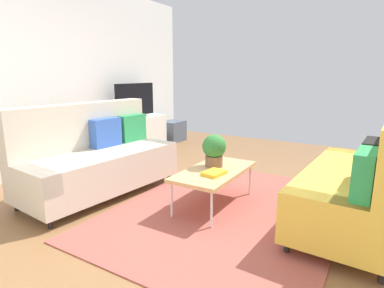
{
  "coord_description": "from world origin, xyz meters",
  "views": [
    {
      "loc": [
        -3.0,
        -1.54,
        1.45
      ],
      "look_at": [
        0.07,
        0.33,
        0.65
      ],
      "focal_mm": 29.54,
      "sensor_mm": 36.0,
      "label": 1
    }
  ],
  "objects_px": {
    "tv_console": "(136,134)",
    "tv": "(135,101)",
    "coffee_table": "(214,172)",
    "vase_0": "(111,118)",
    "storage_trunk": "(173,131)",
    "potted_plant": "(214,149)",
    "table_book_0": "(214,173)",
    "couch_beige": "(98,158)",
    "vase_1": "(117,116)",
    "couch_green": "(362,183)",
    "bottle_0": "(127,113)"
  },
  "relations": [
    {
      "from": "tv_console",
      "to": "tv",
      "type": "height_order",
      "value": "tv"
    },
    {
      "from": "coffee_table",
      "to": "vase_0",
      "type": "xyz_separation_m",
      "value": [
        0.96,
        2.53,
        0.31
      ]
    },
    {
      "from": "storage_trunk",
      "to": "potted_plant",
      "type": "distance_m",
      "value": 3.45
    },
    {
      "from": "table_book_0",
      "to": "tv",
      "type": "bearing_deg",
      "value": 56.26
    },
    {
      "from": "couch_beige",
      "to": "tv",
      "type": "height_order",
      "value": "tv"
    },
    {
      "from": "vase_0",
      "to": "potted_plant",
      "type": "bearing_deg",
      "value": -108.95
    },
    {
      "from": "coffee_table",
      "to": "table_book_0",
      "type": "relative_size",
      "value": 4.58
    },
    {
      "from": "storage_trunk",
      "to": "vase_1",
      "type": "bearing_deg",
      "value": 174.35
    },
    {
      "from": "couch_green",
      "to": "tv_console",
      "type": "xyz_separation_m",
      "value": [
        1.26,
        3.9,
        -0.13
      ]
    },
    {
      "from": "couch_beige",
      "to": "bottle_0",
      "type": "xyz_separation_m",
      "value": [
        1.66,
        1.02,
        0.31
      ]
    },
    {
      "from": "coffee_table",
      "to": "tv_console",
      "type": "bearing_deg",
      "value": 58.21
    },
    {
      "from": "couch_green",
      "to": "vase_0",
      "type": "bearing_deg",
      "value": 83.38
    },
    {
      "from": "bottle_0",
      "to": "vase_1",
      "type": "bearing_deg",
      "value": 151.06
    },
    {
      "from": "bottle_0",
      "to": "table_book_0",
      "type": "bearing_deg",
      "value": -119.79
    },
    {
      "from": "vase_0",
      "to": "bottle_0",
      "type": "distance_m",
      "value": 0.34
    },
    {
      "from": "couch_green",
      "to": "tv",
      "type": "relative_size",
      "value": 1.94
    },
    {
      "from": "tv",
      "to": "potted_plant",
      "type": "distance_m",
      "value": 2.81
    },
    {
      "from": "tv",
      "to": "bottle_0",
      "type": "bearing_deg",
      "value": -175.48
    },
    {
      "from": "couch_beige",
      "to": "potted_plant",
      "type": "relative_size",
      "value": 5.33
    },
    {
      "from": "couch_beige",
      "to": "couch_green",
      "type": "height_order",
      "value": "same"
    },
    {
      "from": "couch_beige",
      "to": "storage_trunk",
      "type": "height_order",
      "value": "couch_beige"
    },
    {
      "from": "couch_green",
      "to": "vase_1",
      "type": "bearing_deg",
      "value": 81.08
    },
    {
      "from": "potted_plant",
      "to": "tv",
      "type": "bearing_deg",
      "value": 59.23
    },
    {
      "from": "coffee_table",
      "to": "tv",
      "type": "height_order",
      "value": "tv"
    },
    {
      "from": "tv",
      "to": "vase_1",
      "type": "xyz_separation_m",
      "value": [
        -0.42,
        0.07,
        -0.24
      ]
    },
    {
      "from": "tv",
      "to": "storage_trunk",
      "type": "distance_m",
      "value": 1.32
    },
    {
      "from": "storage_trunk",
      "to": "bottle_0",
      "type": "height_order",
      "value": "bottle_0"
    },
    {
      "from": "tv_console",
      "to": "vase_1",
      "type": "relative_size",
      "value": 9.61
    },
    {
      "from": "storage_trunk",
      "to": "potted_plant",
      "type": "bearing_deg",
      "value": -137.49
    },
    {
      "from": "couch_green",
      "to": "vase_0",
      "type": "xyz_separation_m",
      "value": [
        0.68,
        3.95,
        0.26
      ]
    },
    {
      "from": "tv_console",
      "to": "storage_trunk",
      "type": "xyz_separation_m",
      "value": [
        1.1,
        -0.1,
        -0.1
      ]
    },
    {
      "from": "tv",
      "to": "couch_beige",
      "type": "bearing_deg",
      "value": -151.45
    },
    {
      "from": "tv",
      "to": "vase_0",
      "type": "height_order",
      "value": "tv"
    },
    {
      "from": "tv_console",
      "to": "vase_0",
      "type": "distance_m",
      "value": 0.7
    },
    {
      "from": "potted_plant",
      "to": "vase_0",
      "type": "distance_m",
      "value": 2.61
    },
    {
      "from": "potted_plant",
      "to": "bottle_0",
      "type": "height_order",
      "value": "bottle_0"
    },
    {
      "from": "vase_0",
      "to": "storage_trunk",
      "type": "bearing_deg",
      "value": -5.1
    },
    {
      "from": "tv",
      "to": "potted_plant",
      "type": "xyz_separation_m",
      "value": [
        -1.43,
        -2.4,
        -0.33
      ]
    },
    {
      "from": "table_book_0",
      "to": "vase_0",
      "type": "xyz_separation_m",
      "value": [
        1.11,
        2.61,
        0.26
      ]
    },
    {
      "from": "couch_green",
      "to": "storage_trunk",
      "type": "height_order",
      "value": "couch_green"
    },
    {
      "from": "table_book_0",
      "to": "vase_1",
      "type": "xyz_separation_m",
      "value": [
        1.28,
        2.61,
        0.27
      ]
    },
    {
      "from": "coffee_table",
      "to": "storage_trunk",
      "type": "xyz_separation_m",
      "value": [
        2.64,
        2.38,
        -0.17
      ]
    },
    {
      "from": "tv_console",
      "to": "coffee_table",
      "type": "bearing_deg",
      "value": -121.79
    },
    {
      "from": "couch_beige",
      "to": "potted_plant",
      "type": "xyz_separation_m",
      "value": [
        0.49,
        -1.36,
        0.17
      ]
    },
    {
      "from": "table_book_0",
      "to": "coffee_table",
      "type": "bearing_deg",
      "value": 25.86
    },
    {
      "from": "storage_trunk",
      "to": "tv_console",
      "type": "bearing_deg",
      "value": 174.81
    },
    {
      "from": "couch_green",
      "to": "tv_console",
      "type": "relative_size",
      "value": 1.39
    },
    {
      "from": "coffee_table",
      "to": "tv_console",
      "type": "relative_size",
      "value": 0.79
    },
    {
      "from": "storage_trunk",
      "to": "vase_0",
      "type": "relative_size",
      "value": 4.13
    },
    {
      "from": "potted_plant",
      "to": "couch_beige",
      "type": "bearing_deg",
      "value": 109.78
    }
  ]
}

